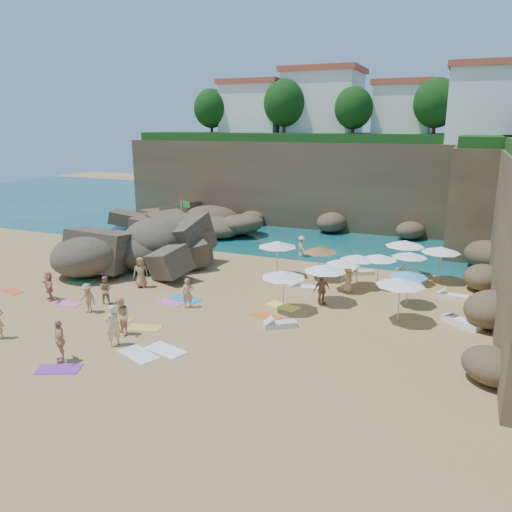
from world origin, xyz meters
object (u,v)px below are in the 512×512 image
at_px(lounger_0, 361,273).
at_px(person_stand_5, 192,235).
at_px(person_stand_2, 302,246).
at_px(person_stand_6, 113,325).
at_px(flag_pole, 183,220).
at_px(parasol_1, 409,255).
at_px(parasol_0, 277,244).
at_px(parasol_2, 441,250).
at_px(person_stand_4, 348,279).
at_px(person_stand_1, 105,290).
at_px(rock_outcrop, 142,269).
at_px(person_stand_3, 322,289).

xyz_separation_m(lounger_0, person_stand_5, (-14.36, 2.64, 0.79)).
bearing_deg(person_stand_2, person_stand_6, 135.38).
xyz_separation_m(flag_pole, parasol_1, (16.52, -0.82, -0.81)).
distance_m(parasol_0, person_stand_2, 5.72).
distance_m(parasol_2, lounger_0, 5.16).
relative_size(parasol_2, lounger_0, 1.45).
xyz_separation_m(flag_pole, person_stand_4, (13.46, -3.84, -1.85)).
xyz_separation_m(lounger_0, person_stand_4, (-0.02, -3.88, 0.70)).
height_order(parasol_2, person_stand_2, parasol_2).
bearing_deg(lounger_0, person_stand_2, 119.44).
xyz_separation_m(person_stand_1, person_stand_6, (3.93, -4.22, 0.17)).
relative_size(flag_pole, parasol_2, 1.76).
height_order(rock_outcrop, parasol_1, parasol_1).
bearing_deg(person_stand_1, parasol_2, -164.82).
bearing_deg(lounger_0, rock_outcrop, 166.97).
relative_size(person_stand_2, person_stand_5, 0.85).
bearing_deg(lounger_0, person_stand_6, -148.31).
bearing_deg(parasol_2, lounger_0, -175.82).
bearing_deg(lounger_0, person_stand_3, -128.32).
height_order(flag_pole, parasol_1, flag_pole).
bearing_deg(person_stand_6, person_stand_4, 168.77).
distance_m(parasol_1, person_stand_2, 9.04).
xyz_separation_m(parasol_0, parasol_1, (7.99, 1.79, -0.31)).
xyz_separation_m(parasol_1, person_stand_1, (-14.91, -10.23, -1.08)).
bearing_deg(parasol_0, parasol_1, 12.63).
distance_m(rock_outcrop, lounger_0, 14.90).
xyz_separation_m(parasol_0, person_stand_4, (4.93, -1.24, -1.35)).
height_order(person_stand_4, person_stand_6, person_stand_6).
bearing_deg(parasol_1, person_stand_6, -127.24).
distance_m(rock_outcrop, flag_pole, 5.31).
distance_m(parasol_0, person_stand_1, 11.00).
bearing_deg(parasol_1, person_stand_3, -124.38).
bearing_deg(person_stand_4, parasol_1, 84.77).
bearing_deg(person_stand_3, lounger_0, 29.74).
bearing_deg(person_stand_4, parasol_2, 81.59).
bearing_deg(person_stand_3, person_stand_4, 19.76).
distance_m(person_stand_3, person_stand_6, 11.25).
distance_m(parasol_1, person_stand_6, 18.17).
relative_size(lounger_0, person_stand_4, 1.00).
bearing_deg(parasol_2, parasol_0, -162.88).
height_order(rock_outcrop, flag_pole, flag_pole).
bearing_deg(parasol_2, parasol_1, -145.07).
xyz_separation_m(parasol_1, person_stand_4, (-3.06, -3.03, -1.04)).
bearing_deg(flag_pole, person_stand_5, 108.26).
xyz_separation_m(parasol_0, lounger_0, (4.95, 2.64, -2.05)).
xyz_separation_m(flag_pole, person_stand_6, (5.54, -15.26, -1.72)).
bearing_deg(person_stand_4, person_stand_3, -67.30).
bearing_deg(person_stand_4, lounger_0, 129.88).
relative_size(parasol_2, person_stand_2, 1.54).
bearing_deg(parasol_2, person_stand_1, -145.49).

